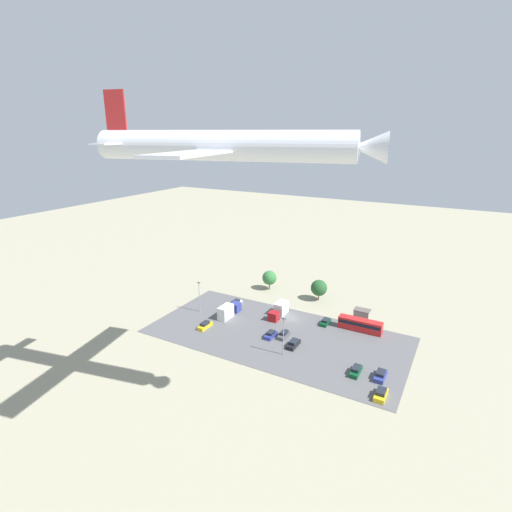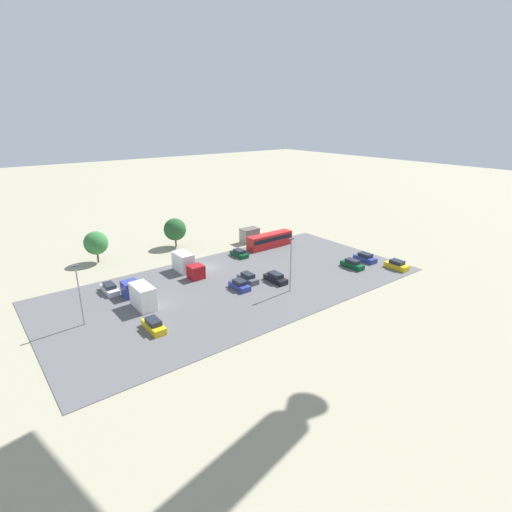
{
  "view_description": "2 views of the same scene",
  "coord_description": "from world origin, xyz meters",
  "px_view_note": "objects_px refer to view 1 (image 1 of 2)",
  "views": [
    {
      "loc": [
        -38.69,
        90.09,
        48.35
      ],
      "look_at": [
        -2.76,
        25.45,
        25.26
      ],
      "focal_mm": 28.0,
      "sensor_mm": 36.0,
      "label": 1
    },
    {
      "loc": [
        35.9,
        61.62,
        27.5
      ],
      "look_at": [
        -1.9,
        12.78,
        5.61
      ],
      "focal_mm": 28.0,
      "sensor_mm": 36.0,
      "label": 2
    }
  ],
  "objects_px": {
    "parked_car_1": "(381,394)",
    "parked_car_4": "(205,325)",
    "parked_car_0": "(325,322)",
    "parked_car_5": "(271,335)",
    "parked_car_2": "(236,303)",
    "parked_truck_1": "(228,311)",
    "shed_building": "(362,315)",
    "parked_car_3": "(284,335)",
    "bus": "(360,324)",
    "parked_car_7": "(294,344)",
    "parked_car_6": "(380,375)",
    "parked_truck_0": "(279,310)",
    "parked_car_8": "(356,371)",
    "airplane": "(231,146)"
  },
  "relations": [
    {
      "from": "parked_car_1",
      "to": "parked_car_4",
      "type": "relative_size",
      "value": 0.96
    },
    {
      "from": "parked_car_0",
      "to": "parked_car_5",
      "type": "relative_size",
      "value": 1.06
    },
    {
      "from": "parked_car_0",
      "to": "parked_car_2",
      "type": "xyz_separation_m",
      "value": [
        26.95,
        1.3,
        0.01
      ]
    },
    {
      "from": "parked_car_2",
      "to": "parked_truck_1",
      "type": "bearing_deg",
      "value": 107.06
    },
    {
      "from": "shed_building",
      "to": "parked_car_3",
      "type": "relative_size",
      "value": 0.98
    },
    {
      "from": "bus",
      "to": "parked_car_7",
      "type": "xyz_separation_m",
      "value": [
        11.51,
        15.53,
        -0.96
      ]
    },
    {
      "from": "bus",
      "to": "parked_car_6",
      "type": "bearing_deg",
      "value": 26.43
    },
    {
      "from": "parked_car_1",
      "to": "bus",
      "type": "bearing_deg",
      "value": -66.66
    },
    {
      "from": "parked_truck_0",
      "to": "parked_car_7",
      "type": "bearing_deg",
      "value": 127.61
    },
    {
      "from": "parked_truck_0",
      "to": "parked_car_1",
      "type": "bearing_deg",
      "value": 145.32
    },
    {
      "from": "shed_building",
      "to": "parked_car_6",
      "type": "distance_m",
      "value": 26.5
    },
    {
      "from": "parked_car_3",
      "to": "parked_car_8",
      "type": "bearing_deg",
      "value": 161.3
    },
    {
      "from": "parked_car_1",
      "to": "parked_truck_0",
      "type": "distance_m",
      "value": 39.34
    },
    {
      "from": "parked_car_8",
      "to": "parked_car_5",
      "type": "bearing_deg",
      "value": 167.21
    },
    {
      "from": "parked_car_0",
      "to": "parked_car_7",
      "type": "relative_size",
      "value": 0.93
    },
    {
      "from": "shed_building",
      "to": "parked_car_4",
      "type": "xyz_separation_m",
      "value": [
        34.12,
        23.9,
        -0.87
      ]
    },
    {
      "from": "parked_truck_0",
      "to": "bus",
      "type": "bearing_deg",
      "value": -173.82
    },
    {
      "from": "parked_car_0",
      "to": "parked_car_6",
      "type": "relative_size",
      "value": 0.96
    },
    {
      "from": "parked_car_2",
      "to": "airplane",
      "type": "xyz_separation_m",
      "value": [
        -25.41,
        40.88,
        45.75
      ]
    },
    {
      "from": "parked_car_3",
      "to": "parked_truck_0",
      "type": "distance_m",
      "value": 12.1
    },
    {
      "from": "parked_car_0",
      "to": "parked_truck_0",
      "type": "relative_size",
      "value": 0.53
    },
    {
      "from": "parked_car_2",
      "to": "parked_car_6",
      "type": "xyz_separation_m",
      "value": [
        -45.02,
        16.34,
        0.07
      ]
    },
    {
      "from": "shed_building",
      "to": "parked_truck_1",
      "type": "relative_size",
      "value": 0.48
    },
    {
      "from": "parked_car_4",
      "to": "parked_car_6",
      "type": "height_order",
      "value": "parked_car_6"
    },
    {
      "from": "parked_car_7",
      "to": "parked_truck_1",
      "type": "relative_size",
      "value": 0.54
    },
    {
      "from": "parked_car_4",
      "to": "parked_car_8",
      "type": "distance_m",
      "value": 39.62
    },
    {
      "from": "parked_car_1",
      "to": "parked_car_8",
      "type": "relative_size",
      "value": 0.94
    },
    {
      "from": "parked_car_0",
      "to": "parked_car_8",
      "type": "bearing_deg",
      "value": 125.71
    },
    {
      "from": "parked_truck_1",
      "to": "parked_car_6",
      "type": "bearing_deg",
      "value": -12.05
    },
    {
      "from": "shed_building",
      "to": "parked_car_0",
      "type": "distance_m",
      "value": 10.31
    },
    {
      "from": "airplane",
      "to": "parked_truck_1",
      "type": "bearing_deg",
      "value": -157.05
    },
    {
      "from": "parked_car_6",
      "to": "parked_car_4",
      "type": "bearing_deg",
      "value": -0.63
    },
    {
      "from": "bus",
      "to": "parked_car_7",
      "type": "relative_size",
      "value": 2.34
    },
    {
      "from": "parked_car_1",
      "to": "parked_car_3",
      "type": "bearing_deg",
      "value": -24.93
    },
    {
      "from": "parked_car_5",
      "to": "parked_car_0",
      "type": "bearing_deg",
      "value": -125.25
    },
    {
      "from": "parked_car_6",
      "to": "parked_car_2",
      "type": "bearing_deg",
      "value": -19.94
    },
    {
      "from": "parked_car_4",
      "to": "parked_car_7",
      "type": "relative_size",
      "value": 0.98
    },
    {
      "from": "parked_car_1",
      "to": "parked_car_7",
      "type": "distance_m",
      "value": 24.01
    },
    {
      "from": "parked_car_3",
      "to": "airplane",
      "type": "relative_size",
      "value": 0.1
    },
    {
      "from": "parked_car_4",
      "to": "parked_car_7",
      "type": "bearing_deg",
      "value": -173.92
    },
    {
      "from": "parked_car_2",
      "to": "parked_car_7",
      "type": "xyz_separation_m",
      "value": [
        -24.29,
        13.32,
        0.06
      ]
    },
    {
      "from": "parked_car_6",
      "to": "parked_car_3",
      "type": "bearing_deg",
      "value": -13.53
    },
    {
      "from": "parked_truck_0",
      "to": "parked_truck_1",
      "type": "relative_size",
      "value": 0.94
    },
    {
      "from": "parked_car_4",
      "to": "parked_truck_1",
      "type": "relative_size",
      "value": 0.53
    },
    {
      "from": "bus",
      "to": "airplane",
      "type": "height_order",
      "value": "airplane"
    },
    {
      "from": "bus",
      "to": "parked_car_3",
      "type": "distance_m",
      "value": 19.91
    },
    {
      "from": "parked_car_4",
      "to": "airplane",
      "type": "distance_m",
      "value": 57.72
    },
    {
      "from": "parked_car_4",
      "to": "parked_car_8",
      "type": "bearing_deg",
      "value": 178.19
    },
    {
      "from": "parked_car_4",
      "to": "parked_car_7",
      "type": "distance_m",
      "value": 23.85
    },
    {
      "from": "parked_car_3",
      "to": "parked_truck_0",
      "type": "relative_size",
      "value": 0.53
    }
  ]
}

